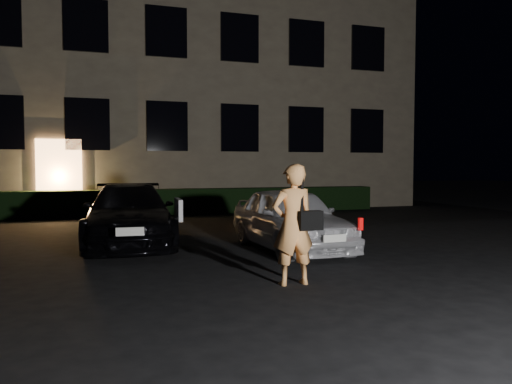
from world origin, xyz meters
name	(u,v)px	position (x,y,z in m)	size (l,w,h in m)	color
ground	(279,284)	(0.00, 0.00, 0.00)	(80.00, 80.00, 0.00)	black
building	(153,61)	(0.00, 14.99, 6.00)	(20.00, 8.11, 12.00)	#6C5E4D
hedge	(170,202)	(0.00, 10.50, 0.42)	(15.00, 0.70, 0.85)	black
sedan	(129,214)	(-1.74, 4.27, 0.63)	(2.01, 4.47, 1.25)	black
hatch	(290,218)	(1.20, 2.58, 0.61)	(1.57, 3.65, 1.23)	silver
man	(293,224)	(0.16, -0.10, 0.83)	(0.69, 0.41, 1.66)	#FCA75A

